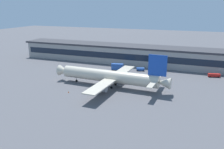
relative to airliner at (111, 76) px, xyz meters
The scene contains 8 objects.
ground_plane 13.52m from the airliner, ahead, with size 600.00×600.00×0.00m, color #56565B.
terminal_building 53.38m from the airliner, 76.47° to the left, with size 198.58×18.62×12.32m.
airliner is the anchor object (origin of this frame).
catering_truck 31.25m from the airliner, 104.29° to the left, with size 7.54×3.82×4.15m.
pushback_tractor 35.26m from the airliner, 80.54° to the left, with size 5.35×3.87×1.75m.
belt_loader 59.93m from the airliner, 37.16° to the left, with size 6.69×3.41×1.95m.
stair_truck 39.58m from the airliner, 61.44° to the left, with size 3.24×6.28×3.55m.
traffic_cone_0 21.61m from the airliner, 134.51° to the right, with size 0.57×0.57×0.71m, color #F2590C.
Camera 1 is at (28.35, -103.36, 37.98)m, focal length 38.28 mm.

